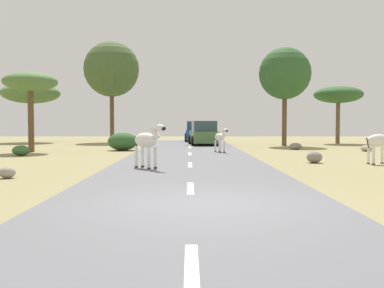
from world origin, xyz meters
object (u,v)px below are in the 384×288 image
Objects in this scene: zebra_2 at (147,141)px; car_1 at (196,132)px; rock_2 at (314,157)px; rock_0 at (7,173)px; zebra_1 at (380,141)px; tree_1 at (112,69)px; zebra_0 at (220,137)px; tree_2 at (285,74)px; tree_0 at (338,95)px; tree_5 at (31,94)px; rock_1 at (295,146)px; car_0 at (204,134)px; rock_3 at (367,148)px; tree_3 at (30,83)px; bush_1 at (21,151)px; bush_0 at (123,142)px.

car_1 reaches higher than zebra_2.
rock_0 is at bearing -154.89° from rock_2.
zebra_1 is 0.18× the size of tree_1.
zebra_0 is 8.76m from zebra_1.
zebra_1 is 0.36× the size of car_1.
car_1 is at bearing 132.55° from tree_2.
tree_0 reaches higher than zebra_0.
zebra_0 is at bearing 120.11° from rock_2.
zebra_0 is at bearing -41.83° from tree_5.
tree_2 is at bearing -15.93° from tree_5.
car_0 is at bearing 137.68° from rock_1.
car_0 is at bearing 144.38° from rock_3.
rock_1 is 1.15× the size of rock_3.
tree_3 reaches higher than rock_2.
bush_1 reaches higher than rock_0.
zebra_0 is at bearing -170.44° from rock_3.
zebra_1 is at bearing -55.07° from tree_1.
tree_1 is 13.17× the size of rock_2.
zebra_0 is 8.74m from rock_3.
car_1 is 12.98m from rock_1.
tree_3 is at bearing -178.66° from rock_3.
tree_3 reaches higher than zebra_1.
bush_0 is at bearing -120.25° from zebra_2.
zebra_2 is 11.12m from bush_0.
bush_0 is (-5.68, 2.35, -0.32)m from zebra_0.
bush_1 is at bearing -72.04° from tree_5.
tree_2 is at bearing 118.47° from rock_3.
zebra_0 is 17.19m from tree_1.
rock_2 is 9.01m from rock_3.
tree_1 is at bearing 120.61° from rock_2.
tree_1 is 1.22× the size of tree_2.
tree_2 is 3.96× the size of bush_0.
tree_1 is 13.26m from bush_0.
tree_1 reaches higher than tree_2.
zebra_1 is 15.93m from car_0.
zebra_2 is at bearing -103.02° from car_0.
tree_2 reaches higher than tree_0.
zebra_0 is 1.78× the size of rock_1.
zebra_1 reaches higher than rock_1.
tree_3 is 12.96m from rock_0.
car_0 is 6.82× the size of rock_2.
car_0 is 13.77m from bush_1.
bush_1 is 19.03m from rock_3.
bush_1 is at bearing -147.79° from tree_2.
bush_0 reaches higher than rock_2.
bush_0 is 12.35m from rock_2.
tree_5 reaches higher than zebra_1.
tree_0 is at bearing -154.69° from zebra_0.
tree_2 is at bearing -48.20° from car_1.
tree_3 reaches higher than rock_3.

